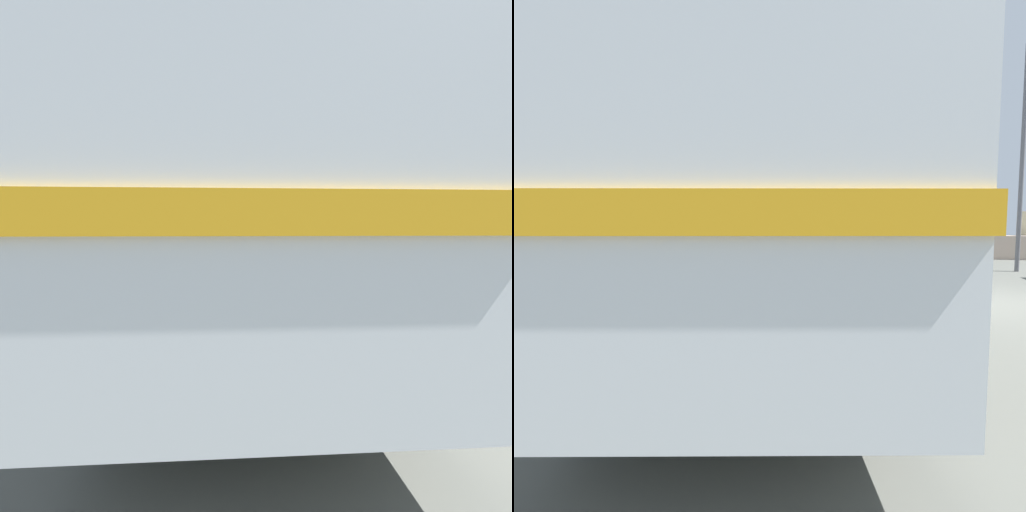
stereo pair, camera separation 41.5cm
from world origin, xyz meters
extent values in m
cube|color=#4E4F49|center=(0.00, 0.00, 0.01)|extent=(32.00, 26.00, 0.02)
cube|color=#BDA693|center=(0.00, 11.80, 0.55)|extent=(31.36, 1.80, 1.10)
sphere|color=#CDA49A|center=(-13.61, 11.68, 1.70)|extent=(1.20, 1.20, 1.20)
sphere|color=#BCAF9E|center=(-10.19, 12.03, 1.70)|extent=(1.21, 1.21, 1.21)
sphere|color=tan|center=(-7.56, 12.29, 1.51)|extent=(0.82, 0.82, 0.82)
cube|color=#C6AC95|center=(-4.92, 11.62, 1.76)|extent=(1.38, 1.49, 1.33)
cube|color=#B9A49B|center=(-2.31, 11.75, 1.49)|extent=(0.80, 0.87, 0.78)
sphere|color=#C1A090|center=(-0.10, 12.23, 1.58)|extent=(0.96, 0.96, 0.96)
cube|color=#B5A395|center=(2.20, 11.61, 1.71)|extent=(1.35, 1.50, 1.23)
cylinder|color=black|center=(-5.73, -0.56, 0.50)|extent=(0.50, 1.00, 0.96)
cylinder|color=black|center=(-3.59, -0.02, 0.50)|extent=(0.50, 1.00, 0.96)
cylinder|color=black|center=(-4.47, -5.61, 0.50)|extent=(0.50, 1.00, 0.96)
cylinder|color=black|center=(-2.33, -5.07, 0.50)|extent=(0.50, 1.00, 0.96)
cube|color=silver|center=(-4.03, -2.81, 1.57)|extent=(4.36, 8.73, 2.10)
cylinder|color=silver|center=(-4.03, -2.81, 2.62)|extent=(4.09, 8.36, 2.20)
cube|color=orange|center=(-4.03, -2.81, 1.63)|extent=(4.43, 8.82, 0.20)
cube|color=black|center=(-4.03, -2.81, 2.15)|extent=(4.32, 8.41, 0.64)
cube|color=silver|center=(-5.06, 1.33, 0.70)|extent=(2.25, 0.71, 0.28)
cylinder|color=#5B5B60|center=(2.69, 6.01, 3.73)|extent=(0.14, 0.14, 7.45)
camera|label=1|loc=(-2.81, -8.54, 1.57)|focal=26.85mm
camera|label=2|loc=(-2.41, -8.45, 1.57)|focal=26.85mm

